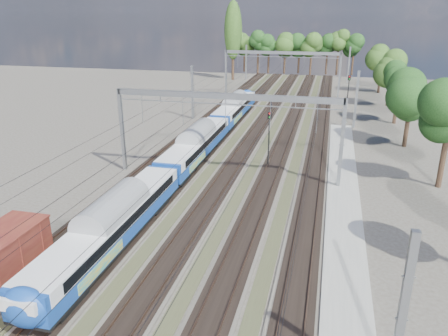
% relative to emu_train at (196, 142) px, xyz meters
% --- Properties ---
extents(track_bed, '(21.00, 130.00, 0.34)m').
position_rel_emu_train_xyz_m(track_bed, '(4.50, 10.87, -2.41)').
color(track_bed, '#47423A').
rests_on(track_bed, ground).
extents(platform, '(3.00, 70.00, 0.30)m').
position_rel_emu_train_xyz_m(platform, '(16.50, -14.13, -2.36)').
color(platform, gray).
rests_on(platform, ground).
extents(catenary, '(25.65, 130.00, 9.00)m').
position_rel_emu_train_xyz_m(catenary, '(4.83, 18.56, 3.89)').
color(catenary, gray).
rests_on(catenary, ground).
extents(tree_belt, '(40.63, 99.15, 11.44)m').
position_rel_emu_train_xyz_m(tree_belt, '(11.78, 59.29, 5.31)').
color(tree_belt, black).
rests_on(tree_belt, ground).
extents(poplar, '(4.40, 4.40, 19.04)m').
position_rel_emu_train_xyz_m(poplar, '(-10.00, 63.87, 9.37)').
color(poplar, black).
rests_on(poplar, ground).
extents(emu_train, '(2.92, 61.81, 4.27)m').
position_rel_emu_train_xyz_m(emu_train, '(0.00, 0.00, 0.00)').
color(emu_train, black).
rests_on(emu_train, ground).
extents(worker, '(0.54, 0.68, 1.62)m').
position_rel_emu_train_xyz_m(worker, '(4.56, 29.88, -1.70)').
color(worker, black).
rests_on(worker, ground).
extents(signal_near, '(0.42, 0.38, 6.32)m').
position_rel_emu_train_xyz_m(signal_near, '(8.32, 0.50, 1.48)').
color(signal_near, black).
rests_on(signal_near, ground).
extents(signal_far, '(0.47, 0.44, 6.53)m').
position_rel_emu_train_xyz_m(signal_far, '(17.39, 30.08, 1.62)').
color(signal_far, black).
rests_on(signal_far, ground).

